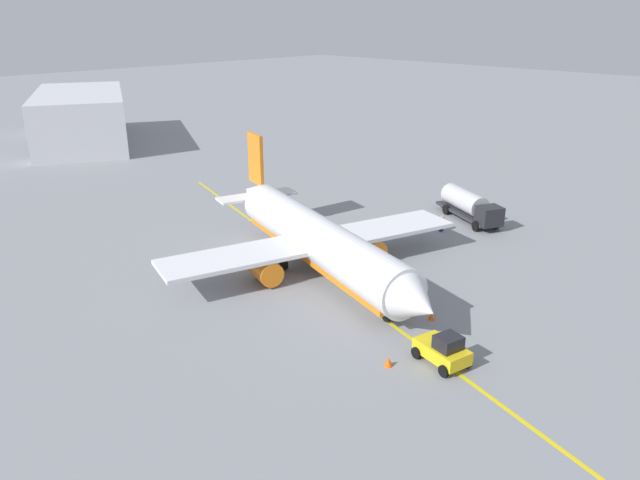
# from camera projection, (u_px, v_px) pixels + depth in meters

# --- Properties ---
(ground_plane) EXTENTS (400.00, 400.00, 0.00)m
(ground_plane) POSITION_uv_depth(u_px,v_px,m) (320.00, 272.00, 53.55)
(ground_plane) COLOR gray
(airplane) EXTENTS (32.24, 27.92, 9.96)m
(airplane) POSITION_uv_depth(u_px,v_px,m) (318.00, 241.00, 52.93)
(airplane) COLOR white
(airplane) RESTS_ON ground
(fuel_tanker) EXTENTS (9.84, 6.35, 3.15)m
(fuel_tanker) POSITION_uv_depth(u_px,v_px,m) (470.00, 205.00, 66.13)
(fuel_tanker) COLOR #2D2D33
(fuel_tanker) RESTS_ON ground
(pushback_tug) EXTENTS (3.94, 2.96, 2.20)m
(pushback_tug) POSITION_uv_depth(u_px,v_px,m) (443.00, 350.00, 39.28)
(pushback_tug) COLOR yellow
(pushback_tug) RESTS_ON ground
(refueling_worker) EXTENTS (0.49, 0.60, 1.71)m
(refueling_worker) POSITION_uv_depth(u_px,v_px,m) (442.00, 224.00, 63.13)
(refueling_worker) COLOR navy
(refueling_worker) RESTS_ON ground
(safety_cone_nose) EXTENTS (0.59, 0.59, 0.66)m
(safety_cone_nose) POSITION_uv_depth(u_px,v_px,m) (388.00, 362.00, 39.21)
(safety_cone_nose) COLOR #F2590F
(safety_cone_nose) RESTS_ON ground
(safety_cone_wingtip) EXTENTS (0.52, 0.52, 0.57)m
(safety_cone_wingtip) POSITION_uv_depth(u_px,v_px,m) (431.00, 316.00, 45.10)
(safety_cone_wingtip) COLOR #F2590F
(safety_cone_wingtip) RESTS_ON ground
(distant_hangar) EXTENTS (33.77, 26.25, 8.76)m
(distant_hangar) POSITION_uv_depth(u_px,v_px,m) (81.00, 118.00, 103.98)
(distant_hangar) COLOR silver
(distant_hangar) RESTS_ON ground
(taxi_line_marking) EXTENTS (65.35, 19.17, 0.01)m
(taxi_line_marking) POSITION_uv_depth(u_px,v_px,m) (320.00, 272.00, 53.55)
(taxi_line_marking) COLOR yellow
(taxi_line_marking) RESTS_ON ground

